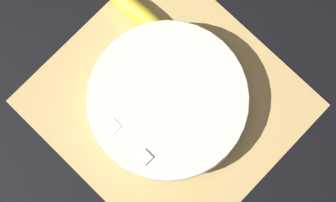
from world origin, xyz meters
TOP-DOWN VIEW (x-y plane):
  - ground_plane at (0.00, 0.00)m, footprint 6.00×6.00m
  - bamboo_mat_center at (-0.00, 0.00)m, footprint 0.45×0.43m
  - fruit_salad_bowl at (-0.00, 0.00)m, footprint 0.30×0.30m
  - whole_banana at (0.16, -0.08)m, footprint 0.19×0.05m

SIDE VIEW (x-z plane):
  - ground_plane at x=0.00m, z-range 0.00..0.00m
  - bamboo_mat_center at x=0.00m, z-range 0.00..0.01m
  - whole_banana at x=0.16m, z-range 0.01..0.04m
  - fruit_salad_bowl at x=0.00m, z-range 0.01..0.07m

